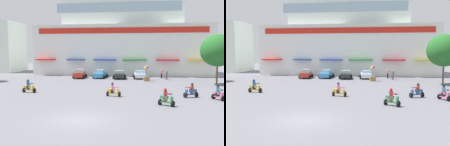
# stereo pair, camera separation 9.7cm
# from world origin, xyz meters

# --- Properties ---
(ground_plane) EXTENTS (128.00, 128.00, 0.00)m
(ground_plane) POSITION_xyz_m (0.00, 13.00, 0.00)
(ground_plane) COLOR slate
(colonial_building) EXTENTS (34.87, 17.89, 20.57)m
(colonial_building) POSITION_xyz_m (0.00, 36.55, 9.08)
(colonial_building) COLOR white
(colonial_building) RESTS_ON ground
(plaza_tree_1) EXTENTS (4.80, 4.54, 7.14)m
(plaza_tree_1) POSITION_xyz_m (14.74, 19.96, 4.86)
(plaza_tree_1) COLOR brown
(plaza_tree_1) RESTS_ON ground
(parked_car_0) EXTENTS (2.46, 4.30, 1.57)m
(parked_car_0) POSITION_xyz_m (-6.85, 26.00, 0.79)
(parked_car_0) COLOR #AC3021
(parked_car_0) RESTS_ON ground
(parked_car_1) EXTENTS (2.46, 4.46, 1.46)m
(parked_car_1) POSITION_xyz_m (-3.26, 26.64, 0.74)
(parked_car_1) COLOR #378AC8
(parked_car_1) RESTS_ON ground
(parked_car_2) EXTENTS (2.50, 4.31, 1.43)m
(parked_car_2) POSITION_xyz_m (0.24, 25.97, 0.73)
(parked_car_2) COLOR #222824
(parked_car_2) RESTS_ON ground
(parked_car_3) EXTENTS (2.59, 4.09, 1.40)m
(parked_car_3) POSITION_xyz_m (3.79, 26.39, 0.72)
(parked_car_3) COLOR white
(parked_car_3) RESTS_ON ground
(scooter_rider_0) EXTENTS (1.44, 1.16, 1.56)m
(scooter_rider_0) POSITION_xyz_m (6.39, 5.29, 0.65)
(scooter_rider_0) COLOR black
(scooter_rider_0) RESTS_ON ground
(scooter_rider_1) EXTENTS (1.12, 1.41, 1.53)m
(scooter_rider_1) POSITION_xyz_m (11.66, 8.52, 0.63)
(scooter_rider_1) COLOR black
(scooter_rider_1) RESTS_ON ground
(scooter_rider_2) EXTENTS (1.52, 0.78, 1.48)m
(scooter_rider_2) POSITION_xyz_m (1.26, 9.16, 0.60)
(scooter_rider_2) COLOR black
(scooter_rider_2) RESTS_ON ground
(scooter_rider_3) EXTENTS (1.48, 0.61, 1.52)m
(scooter_rider_3) POSITION_xyz_m (-8.69, 10.29, 0.62)
(scooter_rider_3) COLOR black
(scooter_rider_3) RESTS_ON ground
(scooter_rider_4) EXTENTS (1.55, 1.03, 1.50)m
(scooter_rider_4) POSITION_xyz_m (9.30, 9.59, 0.62)
(scooter_rider_4) COLOR black
(scooter_rider_4) RESTS_ON ground
(pedestrian_0) EXTENTS (0.38, 0.38, 1.61)m
(pedestrian_0) POSITION_xyz_m (8.26, 25.36, 0.91)
(pedestrian_0) COLOR #563A4E
(pedestrian_0) RESTS_ON ground
(pedestrian_1) EXTENTS (0.41, 0.41, 1.66)m
(pedestrian_1) POSITION_xyz_m (7.53, 27.25, 0.93)
(pedestrian_1) COLOR black
(pedestrian_1) RESTS_ON ground
(balloon_vendor_cart) EXTENTS (1.02, 0.81, 2.48)m
(balloon_vendor_cart) POSITION_xyz_m (4.89, 22.90, 1.16)
(balloon_vendor_cart) COLOR olive
(balloon_vendor_cart) RESTS_ON ground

